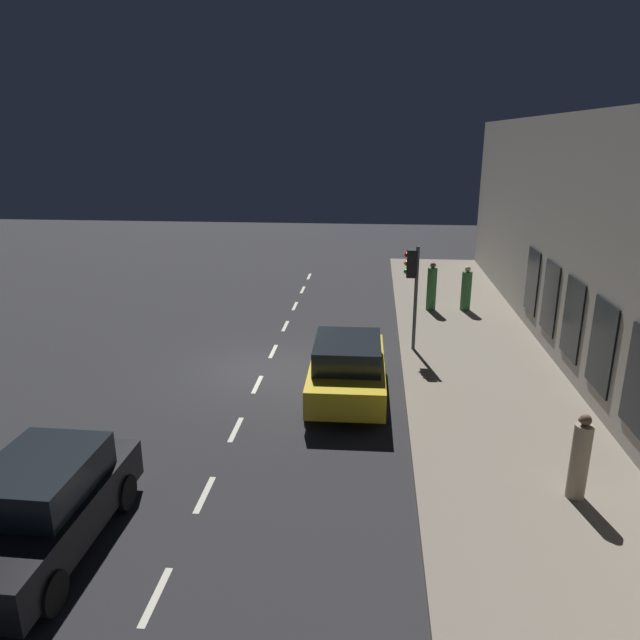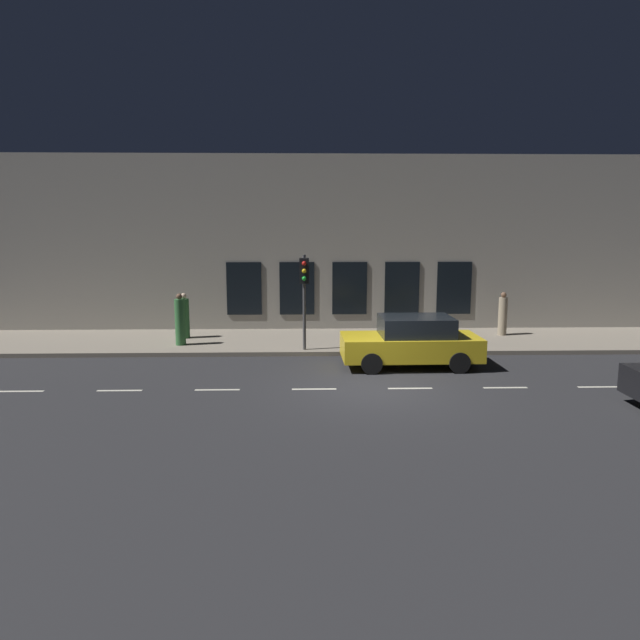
{
  "view_description": "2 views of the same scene",
  "coord_description": "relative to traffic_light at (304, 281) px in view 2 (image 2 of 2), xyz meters",
  "views": [
    {
      "loc": [
        3.08,
        -15.6,
        6.54
      ],
      "look_at": [
        1.46,
        1.96,
        0.98
      ],
      "focal_mm": 32.9,
      "sensor_mm": 36.0,
      "label": 1
    },
    {
      "loc": [
        -15.13,
        1.85,
        4.34
      ],
      "look_at": [
        2.43,
        1.38,
        1.49
      ],
      "focal_mm": 32.62,
      "sensor_mm": 36.0,
      "label": 2
    }
  ],
  "objects": [
    {
      "name": "ground_plane",
      "position": [
        -4.27,
        -1.86,
        -2.51
      ],
      "size": [
        60.0,
        60.0,
        0.0
      ],
      "primitive_type": "plane",
      "color": "#28282B"
    },
    {
      "name": "sidewalk",
      "position": [
        1.98,
        -1.86,
        -2.44
      ],
      "size": [
        4.5,
        32.0,
        0.15
      ],
      "color": "gray",
      "rests_on": "ground"
    },
    {
      "name": "building_facade",
      "position": [
        4.53,
        -1.86,
        1.06
      ],
      "size": [
        0.65,
        32.0,
        7.17
      ],
      "color": "gray",
      "rests_on": "ground"
    },
    {
      "name": "lane_centre_line",
      "position": [
        -4.27,
        -2.86,
        -2.51
      ],
      "size": [
        0.12,
        27.2,
        0.01
      ],
      "color": "beige",
      "rests_on": "ground"
    },
    {
      "name": "traffic_light",
      "position": [
        0.0,
        0.0,
        0.0
      ],
      "size": [
        0.45,
        0.32,
        3.24
      ],
      "color": "#424244",
      "rests_on": "sidewalk"
    },
    {
      "name": "parked_car_0",
      "position": [
        -1.78,
        -3.33,
        -1.72
      ],
      "size": [
        2.05,
        4.27,
        1.58
      ],
      "rotation": [
        0.0,
        0.0,
        0.02
      ],
      "color": "gold",
      "rests_on": "ground"
    },
    {
      "name": "pedestrian_0",
      "position": [
        2.37,
        4.53,
        -1.58
      ],
      "size": [
        0.39,
        0.39,
        1.71
      ],
      "rotation": [
        0.0,
        0.0,
        0.02
      ],
      "color": "#336B38",
      "rests_on": "sidewalk"
    },
    {
      "name": "pedestrian_1",
      "position": [
        1.06,
        4.41,
        -1.51
      ],
      "size": [
        0.4,
        0.4,
        1.85
      ],
      "rotation": [
        0.0,
        0.0,
        4.82
      ],
      "color": "#336B38",
      "rests_on": "sidewalk"
    },
    {
      "name": "pedestrian_2",
      "position": [
        2.65,
        -7.7,
        -1.59
      ],
      "size": [
        0.37,
        0.37,
        1.68
      ],
      "rotation": [
        0.0,
        0.0,
        1.68
      ],
      "color": "gray",
      "rests_on": "sidewalk"
    }
  ]
}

